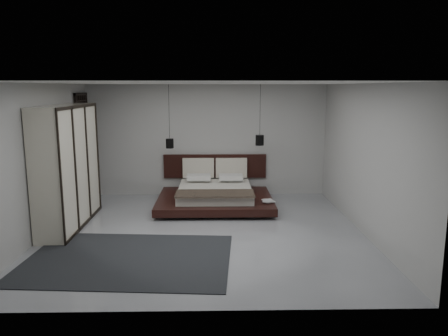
{
  "coord_description": "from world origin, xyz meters",
  "views": [
    {
      "loc": [
        0.2,
        -7.99,
        2.73
      ],
      "look_at": [
        0.39,
        1.2,
        1.02
      ],
      "focal_mm": 35.0,
      "sensor_mm": 36.0,
      "label": 1
    }
  ],
  "objects_px": {
    "lattice_screen": "(84,148)",
    "rug": "(128,259)",
    "bed": "(215,194)",
    "wardrobe": "(67,166)",
    "pendant_left": "(170,143)",
    "pendant_right": "(260,140)"
  },
  "relations": [
    {
      "from": "lattice_screen",
      "to": "rug",
      "type": "distance_m",
      "value": 4.35
    },
    {
      "from": "lattice_screen",
      "to": "pendant_left",
      "type": "height_order",
      "value": "pendant_left"
    },
    {
      "from": "bed",
      "to": "lattice_screen",
      "type": "bearing_deg",
      "value": 170.36
    },
    {
      "from": "rug",
      "to": "bed",
      "type": "bearing_deg",
      "value": 66.6
    },
    {
      "from": "lattice_screen",
      "to": "pendant_left",
      "type": "relative_size",
      "value": 1.74
    },
    {
      "from": "lattice_screen",
      "to": "wardrobe",
      "type": "bearing_deg",
      "value": -82.69
    },
    {
      "from": "pendant_left",
      "to": "bed",
      "type": "bearing_deg",
      "value": -20.15
    },
    {
      "from": "rug",
      "to": "wardrobe",
      "type": "bearing_deg",
      "value": 129.71
    },
    {
      "from": "bed",
      "to": "pendant_left",
      "type": "distance_m",
      "value": 1.61
    },
    {
      "from": "wardrobe",
      "to": "bed",
      "type": "bearing_deg",
      "value": 26.22
    },
    {
      "from": "bed",
      "to": "rug",
      "type": "height_order",
      "value": "bed"
    },
    {
      "from": "lattice_screen",
      "to": "rug",
      "type": "relative_size",
      "value": 0.8
    },
    {
      "from": "pendant_right",
      "to": "rug",
      "type": "distance_m",
      "value": 4.63
    },
    {
      "from": "wardrobe",
      "to": "rug",
      "type": "height_order",
      "value": "wardrobe"
    },
    {
      "from": "wardrobe",
      "to": "pendant_left",
      "type": "bearing_deg",
      "value": 44.87
    },
    {
      "from": "rug",
      "to": "pendant_left",
      "type": "bearing_deg",
      "value": 84.81
    },
    {
      "from": "pendant_left",
      "to": "lattice_screen",
      "type": "bearing_deg",
      "value": 176.09
    },
    {
      "from": "pendant_left",
      "to": "wardrobe",
      "type": "distance_m",
      "value": 2.59
    },
    {
      "from": "bed",
      "to": "wardrobe",
      "type": "bearing_deg",
      "value": -153.78
    },
    {
      "from": "pendant_right",
      "to": "bed",
      "type": "bearing_deg",
      "value": -159.85
    },
    {
      "from": "lattice_screen",
      "to": "pendant_right",
      "type": "height_order",
      "value": "pendant_right"
    },
    {
      "from": "lattice_screen",
      "to": "bed",
      "type": "distance_m",
      "value": 3.35
    }
  ]
}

